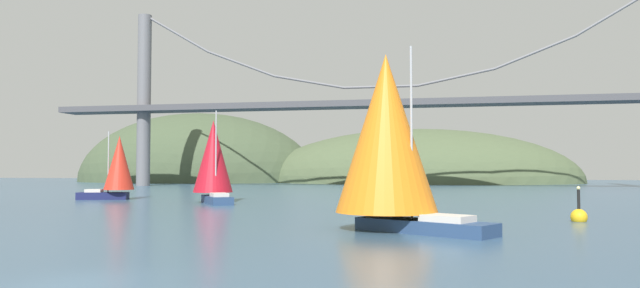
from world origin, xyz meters
The scene contains 8 objects.
ground_plane centered at (0.00, 0.00, 0.00)m, with size 360.00×360.00×0.00m, color #385670.
headland_center centered at (5.00, 135.00, 0.00)m, with size 81.80×44.00×27.43m, color #4C5B3D.
headland_left centered at (-55.00, 135.00, 0.00)m, with size 68.04×44.00×37.83m, color #425138.
suspension_bridge centered at (0.00, 95.00, 16.85)m, with size 135.05×6.00×36.10m.
sailboat_scarlet_sail centered at (-25.80, 45.26, 3.86)m, with size 6.80×4.28×7.93m.
sailboat_orange_sail centered at (8.04, 18.01, 5.50)m, with size 10.45×8.58×10.66m.
sailboat_crimson_sail centered at (-12.50, 41.79, 4.52)m, with size 6.86×8.32×9.64m.
channel_buoy centered at (20.29, 25.94, 0.37)m, with size 1.10×1.10×2.64m.
Camera 1 is at (11.03, -16.53, 3.60)m, focal length 32.72 mm.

